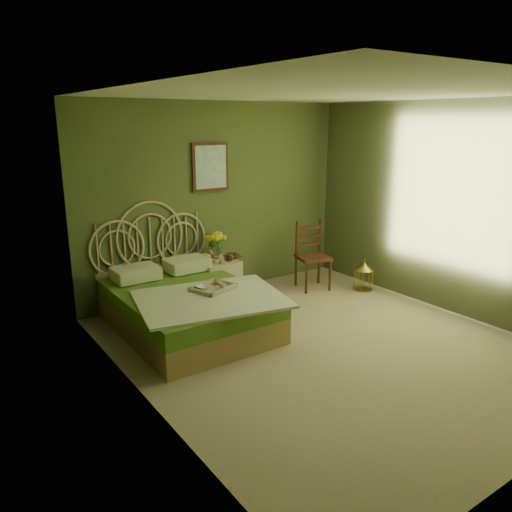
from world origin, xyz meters
TOP-DOWN VIEW (x-y plane):
  - floor at (0.00, 0.00)m, footprint 4.50×4.50m
  - ceiling at (0.00, 0.00)m, footprint 4.50×4.50m
  - wall_back at (0.00, 2.25)m, footprint 4.00×0.00m
  - wall_left at (-2.00, 0.00)m, footprint 0.00×4.50m
  - wall_right at (2.00, 0.00)m, footprint 0.00×4.50m
  - wall_art at (-0.11, 2.22)m, footprint 0.54×0.04m
  - bed at (-1.01, 1.29)m, footprint 1.74×2.20m
  - nightstand at (-0.20, 1.94)m, footprint 0.50×0.50m
  - chair at (1.15, 1.63)m, footprint 0.53×0.53m
  - birdcage at (1.70, 1.08)m, footprint 0.27×0.27m
  - book_lower at (-0.03, 1.95)m, footprint 0.19×0.24m
  - book_upper at (-0.03, 1.95)m, footprint 0.21×0.26m
  - cereal_bowl at (-0.90, 1.07)m, footprint 0.19×0.19m
  - coffee_cup at (-0.72, 0.96)m, footprint 0.08×0.08m

SIDE VIEW (x-z plane):
  - floor at x=0.00m, z-range 0.00..0.00m
  - birdcage at x=1.70m, z-range 0.00..0.40m
  - bed at x=-1.01m, z-range -0.38..0.98m
  - nightstand at x=-0.20m, z-range -0.14..0.84m
  - chair at x=1.15m, z-range 0.05..1.02m
  - cereal_bowl at x=-0.90m, z-range 0.53..0.56m
  - book_lower at x=-0.03m, z-range 0.55..0.57m
  - coffee_cup at x=-0.72m, z-range 0.53..0.60m
  - book_upper at x=-0.03m, z-range 0.57..0.58m
  - wall_back at x=0.00m, z-range -0.70..3.30m
  - wall_left at x=-2.00m, z-range -0.95..3.55m
  - wall_right at x=2.00m, z-range -0.95..3.55m
  - wall_art at x=-0.11m, z-range 1.43..2.07m
  - ceiling at x=0.00m, z-range 2.60..2.60m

